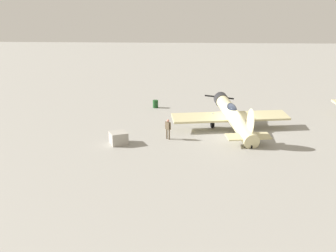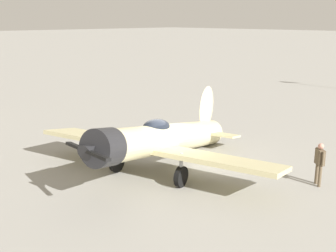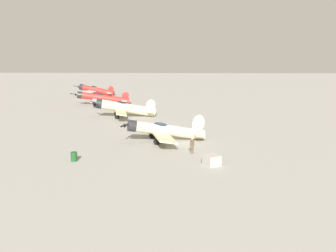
{
  "view_description": "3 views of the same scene",
  "coord_description": "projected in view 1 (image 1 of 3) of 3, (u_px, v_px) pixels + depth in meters",
  "views": [
    {
      "loc": [
        -28.54,
        1.99,
        8.56
      ],
      "look_at": [
        -2.65,
        5.39,
        1.1
      ],
      "focal_mm": 36.26,
      "sensor_mm": 36.0,
      "label": 1
    },
    {
      "loc": [
        11.63,
        11.83,
        6.13
      ],
      "look_at": [
        0.0,
        0.0,
        1.8
      ],
      "focal_mm": 44.22,
      "sensor_mm": 36.0,
      "label": 2
    },
    {
      "loc": [
        -1.55,
        38.64,
        9.41
      ],
      "look_at": [
        0.0,
        0.0,
        1.8
      ],
      "focal_mm": 36.38,
      "sensor_mm": 36.0,
      "label": 3
    }
  ],
  "objects": [
    {
      "name": "airplane_foreground",
      "position": [
        233.0,
        116.0,
        29.41
      ],
      "size": [
        9.58,
        10.56,
        3.16
      ],
      "rotation": [
        0.0,
        0.0,
        6.54
      ],
      "color": "beige",
      "rests_on": "ground_plane"
    },
    {
      "name": "ground_crew_mechanic",
      "position": [
        168.0,
        127.0,
        27.19
      ],
      "size": [
        0.47,
        0.51,
        1.65
      ],
      "rotation": [
        0.0,
        0.0,
        5.56
      ],
      "color": "brown",
      "rests_on": "ground_plane"
    },
    {
      "name": "equipment_crate",
      "position": [
        119.0,
        138.0,
        26.2
      ],
      "size": [
        1.72,
        1.72,
        0.94
      ],
      "rotation": [
        0.0,
        0.0,
        5.24
      ],
      "color": "#9E998E",
      "rests_on": "ground_plane"
    },
    {
      "name": "ground_plane",
      "position": [
        234.0,
        132.0,
        29.31
      ],
      "size": [
        400.0,
        400.0,
        0.0
      ],
      "primitive_type": "plane",
      "color": "gray"
    },
    {
      "name": "fuel_drum",
      "position": [
        155.0,
        104.0,
        38.33
      ],
      "size": [
        0.63,
        0.63,
        0.87
      ],
      "color": "#19471E",
      "rests_on": "ground_plane"
    }
  ]
}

